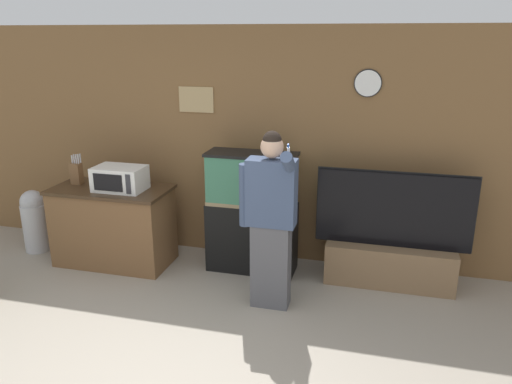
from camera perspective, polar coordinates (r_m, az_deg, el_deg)
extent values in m
cube|color=brown|center=(5.64, -1.50, 5.32)|extent=(10.00, 0.06, 2.60)
cube|color=tan|center=(5.69, -6.84, 10.45)|extent=(0.40, 0.02, 0.28)
cylinder|color=white|center=(5.28, 12.67, 12.04)|extent=(0.26, 0.03, 0.26)
cylinder|color=black|center=(5.28, 12.67, 12.04)|extent=(0.28, 0.01, 0.28)
cube|color=brown|center=(5.85, -15.94, -3.87)|extent=(1.26, 0.63, 0.85)
cube|color=#3D2A19|center=(5.71, -16.31, 0.27)|extent=(1.30, 0.67, 0.03)
cube|color=white|center=(5.57, -15.28, 1.51)|extent=(0.54, 0.35, 0.26)
cube|color=black|center=(5.45, -16.58, 1.03)|extent=(0.33, 0.01, 0.18)
cube|color=#2D2D33|center=(5.33, -14.41, 0.86)|extent=(0.05, 0.01, 0.21)
cube|color=brown|center=(5.96, -19.83, 1.99)|extent=(0.11, 0.09, 0.24)
cylinder|color=#B7B7BC|center=(5.95, -20.28, 3.53)|extent=(0.02, 0.02, 0.09)
cylinder|color=#B7B7BC|center=(5.93, -20.06, 3.46)|extent=(0.02, 0.02, 0.08)
cylinder|color=#B7B7BC|center=(5.91, -19.86, 3.56)|extent=(0.02, 0.02, 0.10)
cylinder|color=#B7B7BC|center=(5.90, -19.66, 3.59)|extent=(0.02, 0.02, 0.11)
cylinder|color=#B7B7BC|center=(5.97, -20.08, 3.63)|extent=(0.02, 0.02, 0.09)
cylinder|color=#B7B7BC|center=(5.96, -19.87, 3.63)|extent=(0.02, 0.02, 0.09)
cylinder|color=#B7B7BC|center=(5.95, -19.65, 3.52)|extent=(0.02, 0.02, 0.07)
cylinder|color=#B7B7BC|center=(5.93, -19.45, 3.66)|extent=(0.02, 0.02, 0.10)
cube|color=black|center=(5.48, -0.46, -5.14)|extent=(0.96, 0.39, 0.76)
cube|color=#937F5B|center=(5.34, -0.47, -1.17)|extent=(0.93, 0.37, 0.04)
cube|color=#387556|center=(5.26, -0.47, 1.51)|extent=(0.92, 0.37, 0.54)
cube|color=black|center=(5.20, -0.48, 4.32)|extent=(0.96, 0.39, 0.03)
cube|color=brown|center=(5.42, 14.97, -7.99)|extent=(1.30, 0.40, 0.43)
cube|color=black|center=(5.19, 15.48, -2.03)|extent=(1.53, 0.05, 0.77)
cube|color=black|center=(5.22, 15.48, -1.92)|extent=(1.56, 0.01, 0.80)
cube|color=#515156|center=(4.77, 1.71, -8.37)|extent=(0.36, 0.20, 0.82)
cube|color=#3D4C6B|center=(4.50, 1.79, -0.07)|extent=(0.45, 0.21, 0.62)
sphere|color=tan|center=(4.39, 1.84, 5.19)|extent=(0.21, 0.21, 0.21)
sphere|color=black|center=(4.38, 1.85, 5.92)|extent=(0.17, 0.17, 0.17)
cylinder|color=#3D4C6B|center=(4.57, -1.22, -0.35)|extent=(0.12, 0.12, 0.59)
cylinder|color=#3D4C6B|center=(4.25, 3.78, 3.21)|extent=(0.10, 0.32, 0.27)
cylinder|color=white|center=(4.21, 3.76, 4.47)|extent=(0.02, 0.06, 0.11)
cylinder|color=#2856B2|center=(4.18, 3.72, 5.21)|extent=(0.02, 0.03, 0.05)
cylinder|color=#B7B7BC|center=(6.54, -23.85, -3.73)|extent=(0.29, 0.29, 0.58)
sphere|color=#ADADB2|center=(6.44, -24.20, -1.03)|extent=(0.28, 0.28, 0.28)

